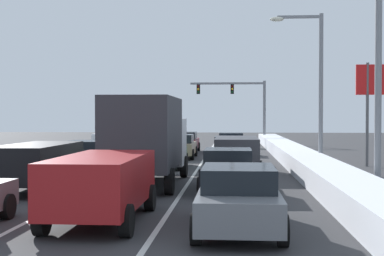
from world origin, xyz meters
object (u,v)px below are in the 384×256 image
(suv_charcoal_right_lane_third, at_px, (237,151))
(sedan_white_right_lane_fourth, at_px, (229,149))
(sedan_navy_right_lane_fifth, at_px, (231,143))
(traffic_light_gantry, at_px, (241,98))
(suv_black_left_lane_second, at_px, (38,162))
(sedan_black_right_lane_second, at_px, (228,170))
(street_lamp_right_near, at_px, (366,56))
(sedan_charcoal_left_lane_third, at_px, (87,156))
(box_truck_center_lane_second, at_px, (148,136))
(sedan_green_center_lane_third, at_px, (166,153))
(sedan_navy_left_lane_fifth, at_px, (136,143))
(sedan_tan_center_lane_fourth, at_px, (180,146))
(suv_red_center_lane_nearest, at_px, (102,182))
(sedan_gray_right_lane_nearest, at_px, (238,198))
(suv_white_left_lane_fourth, at_px, (118,143))
(sedan_maroon_center_lane_fifth, at_px, (185,142))
(street_lamp_right_mid, at_px, (313,76))

(suv_charcoal_right_lane_third, height_order, sedan_white_right_lane_fourth, suv_charcoal_right_lane_third)
(sedan_navy_right_lane_fifth, bearing_deg, traffic_light_gantry, 86.76)
(suv_black_left_lane_second, bearing_deg, suv_charcoal_right_lane_third, 43.03)
(sedan_black_right_lane_second, height_order, suv_black_left_lane_second, suv_black_left_lane_second)
(sedan_white_right_lane_fourth, height_order, street_lamp_right_near, street_lamp_right_near)
(sedan_navy_right_lane_fifth, xyz_separation_m, sedan_charcoal_left_lane_third, (-6.78, -13.05, 0.00))
(suv_charcoal_right_lane_third, bearing_deg, suv_black_left_lane_second, -136.97)
(box_truck_center_lane_second, bearing_deg, sedan_green_center_lane_third, 91.59)
(sedan_black_right_lane_second, height_order, sedan_navy_left_lane_fifth, same)
(box_truck_center_lane_second, distance_m, sedan_navy_left_lane_fifth, 18.27)
(box_truck_center_lane_second, relative_size, sedan_tan_center_lane_fourth, 1.60)
(sedan_black_right_lane_second, distance_m, sedan_white_right_lane_fourth, 11.90)
(suv_red_center_lane_nearest, height_order, suv_black_left_lane_second, same)
(sedan_navy_right_lane_fifth, bearing_deg, sedan_navy_left_lane_fifth, 177.74)
(sedan_white_right_lane_fourth, distance_m, sedan_navy_right_lane_fifth, 7.00)
(traffic_light_gantry, bearing_deg, sedan_gray_right_lane_nearest, -90.91)
(suv_white_left_lane_fourth, height_order, sedan_navy_left_lane_fifth, suv_white_left_lane_fourth)
(suv_black_left_lane_second, height_order, street_lamp_right_near, street_lamp_right_near)
(sedan_white_right_lane_fourth, distance_m, sedan_tan_center_lane_fourth, 4.42)
(box_truck_center_lane_second, relative_size, suv_white_left_lane_fourth, 1.47)
(sedan_charcoal_left_lane_third, bearing_deg, sedan_gray_right_lane_nearest, -60.72)
(suv_red_center_lane_nearest, bearing_deg, suv_white_left_lane_fourth, 100.95)
(box_truck_center_lane_second, xyz_separation_m, street_lamp_right_near, (7.56, -2.68, 2.73))
(sedan_maroon_center_lane_fifth, bearing_deg, suv_white_left_lane_fourth, -114.57)
(sedan_tan_center_lane_fourth, bearing_deg, box_truck_center_lane_second, -89.61)
(box_truck_center_lane_second, height_order, traffic_light_gantry, traffic_light_gantry)
(sedan_tan_center_lane_fourth, relative_size, sedan_navy_left_lane_fifth, 1.00)
(traffic_light_gantry, bearing_deg, suv_white_left_lane_fourth, -109.28)
(suv_red_center_lane_nearest, distance_m, sedan_maroon_center_lane_fifth, 26.42)
(suv_black_left_lane_second, bearing_deg, street_lamp_right_near, -4.57)
(sedan_navy_right_lane_fifth, height_order, sedan_tan_center_lane_fourth, same)
(sedan_charcoal_left_lane_third, height_order, sedan_navy_left_lane_fifth, same)
(sedan_navy_left_lane_fifth, bearing_deg, suv_charcoal_right_lane_third, -61.38)
(sedan_black_right_lane_second, distance_m, sedan_navy_right_lane_fifth, 18.90)
(sedan_black_right_lane_second, relative_size, sedan_white_right_lane_fourth, 1.00)
(suv_red_center_lane_nearest, xyz_separation_m, sedan_green_center_lane_third, (-0.18, 14.45, -0.25))
(sedan_maroon_center_lane_fifth, distance_m, street_lamp_right_mid, 14.83)
(sedan_tan_center_lane_fourth, relative_size, street_lamp_right_near, 0.59)
(sedan_green_center_lane_third, bearing_deg, suv_red_center_lane_nearest, -89.28)
(suv_charcoal_right_lane_third, xyz_separation_m, sedan_tan_center_lane_fourth, (-3.53, 8.82, -0.25))
(box_truck_center_lane_second, height_order, sedan_charcoal_left_lane_third, box_truck_center_lane_second)
(suv_charcoal_right_lane_third, xyz_separation_m, suv_black_left_lane_second, (-7.12, -6.65, 0.00))
(sedan_white_right_lane_fourth, xyz_separation_m, sedan_charcoal_left_lane_third, (-6.70, -6.05, 0.00))
(sedan_gray_right_lane_nearest, distance_m, suv_charcoal_right_lane_third, 12.86)
(suv_red_center_lane_nearest, height_order, traffic_light_gantry, traffic_light_gantry)
(sedan_gray_right_lane_nearest, relative_size, sedan_green_center_lane_third, 1.00)
(sedan_white_right_lane_fourth, xyz_separation_m, suv_black_left_lane_second, (-6.75, -12.38, 0.25))
(sedan_white_right_lane_fourth, bearing_deg, sedan_black_right_lane_second, -89.87)
(sedan_green_center_lane_third, distance_m, street_lamp_right_mid, 8.47)
(suv_black_left_lane_second, bearing_deg, sedan_black_right_lane_second, 4.04)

